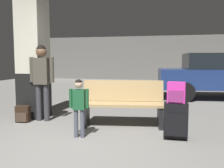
% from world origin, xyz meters
% --- Properties ---
extents(ground_plane, '(18.00, 18.00, 0.10)m').
position_xyz_m(ground_plane, '(0.00, 4.00, -0.05)').
color(ground_plane, gray).
extents(garage_back_wall, '(18.00, 0.12, 2.80)m').
position_xyz_m(garage_back_wall, '(0.00, 12.86, 1.40)').
color(garage_back_wall, slate).
rests_on(garage_back_wall, ground_plane).
extents(structural_pillar, '(0.57, 0.57, 3.09)m').
position_xyz_m(structural_pillar, '(-1.73, 1.88, 1.53)').
color(structural_pillar, black).
rests_on(structural_pillar, ground_plane).
extents(bench, '(1.66, 0.74, 0.89)m').
position_xyz_m(bench, '(0.37, 1.56, 0.44)').
color(bench, tan).
rests_on(bench, ground_plane).
extents(suitcase, '(0.38, 0.23, 0.60)m').
position_xyz_m(suitcase, '(1.36, 0.92, 0.32)').
color(suitcase, black).
rests_on(suitcase, ground_plane).
extents(backpack_bright, '(0.30, 0.22, 0.34)m').
position_xyz_m(backpack_bright, '(1.36, 0.92, 0.77)').
color(backpack_bright, '#D833A5').
rests_on(backpack_bright, suitcase).
extents(child, '(0.33, 0.19, 0.98)m').
position_xyz_m(child, '(-0.21, 0.68, 0.60)').
color(child, '#4C5160').
rests_on(child, ground_plane).
extents(adult, '(0.55, 0.22, 1.60)m').
position_xyz_m(adult, '(-1.37, 1.59, 0.99)').
color(adult, '#38383D').
rests_on(adult, ground_plane).
extents(backpack_dark_floor, '(0.30, 0.22, 0.34)m').
position_xyz_m(backpack_dark_floor, '(-1.71, 1.38, 0.17)').
color(backpack_dark_floor, black).
rests_on(backpack_dark_floor, ground_plane).
extents(parked_car_near, '(4.24, 2.09, 1.51)m').
position_xyz_m(parked_car_near, '(2.93, 5.68, 0.81)').
color(parked_car_near, navy).
rests_on(parked_car_near, ground_plane).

